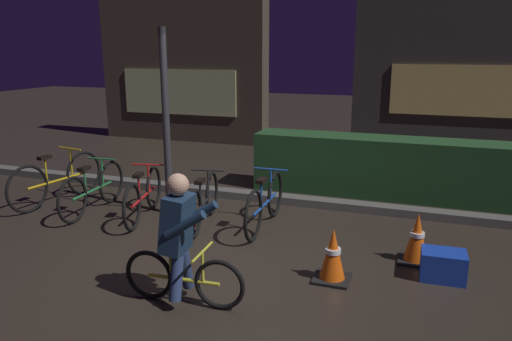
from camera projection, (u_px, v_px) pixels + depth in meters
ground_plane at (222, 259)px, 5.51m from camera, size 40.00×40.00×0.00m
sidewalk_curb at (278, 199)px, 7.50m from camera, size 12.00×0.24×0.12m
hedge_row at (405, 169)px, 7.65m from camera, size 4.80×0.70×0.94m
storefront_left at (183, 70)px, 12.25m from camera, size 4.36×0.54×3.54m
storefront_right at (490, 55)px, 10.52m from camera, size 5.72×0.54×4.33m
street_post at (166, 124)px, 6.72m from camera, size 0.10×0.10×2.58m
parked_bike_leftmost at (57, 180)px, 7.42m from camera, size 0.46×1.74×0.81m
parked_bike_left_mid at (93, 189)px, 7.01m from camera, size 0.46×1.61×0.74m
parked_bike_center_left at (143, 196)px, 6.74m from camera, size 0.49×1.52×0.72m
parked_bike_center_right at (204, 202)px, 6.48m from camera, size 0.46×1.51×0.70m
parked_bike_right_mid at (265, 203)px, 6.39m from camera, size 0.46×1.61×0.74m
traffic_cone_near at (333, 255)px, 4.94m from camera, size 0.36×0.36×0.56m
traffic_cone_far at (417, 239)px, 5.36m from camera, size 0.36×0.36×0.57m
blue_crate at (443, 265)px, 4.99m from camera, size 0.45×0.34×0.30m
cyclist at (181, 239)px, 4.42m from camera, size 1.19×0.50×1.25m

